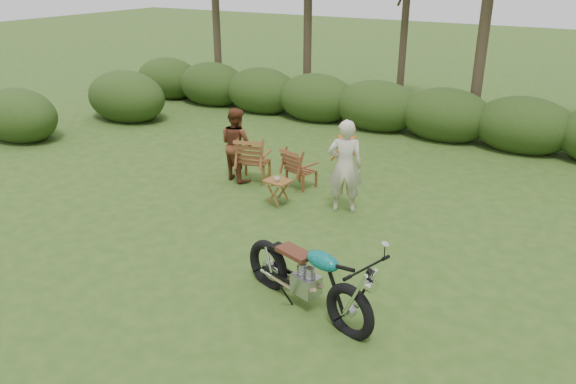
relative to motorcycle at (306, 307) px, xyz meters
The scene contains 9 objects.
ground 0.73m from the motorcycle, behind, with size 80.00×80.00×0.00m, color #2B4717.
motorcycle is the anchor object (origin of this frame).
lawn_chair_right 4.56m from the motorcycle, 120.37° to the left, with size 0.62×0.62×0.89m, color #5E2C17, non-canonical shape.
lawn_chair_left 5.07m from the motorcycle, 132.18° to the left, with size 0.71×0.71×1.03m, color #603118, non-canonical shape.
side_table 3.63m from the motorcycle, 127.96° to the left, with size 0.51×0.43×0.53m, color brown, non-canonical shape.
cup 3.63m from the motorcycle, 128.33° to the left, with size 0.11×0.11×0.09m, color beige.
adult_a 3.41m from the motorcycle, 106.73° to the left, with size 0.67×0.44×1.84m, color beige.
adult_b 5.22m from the motorcycle, 136.19° to the left, with size 0.79×0.62×1.63m, color #5C2E1A.
child 5.23m from the motorcycle, 109.26° to the left, with size 0.71×0.41×1.10m, color #CA5613.
Camera 1 is at (3.95, -6.02, 4.54)m, focal length 35.00 mm.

